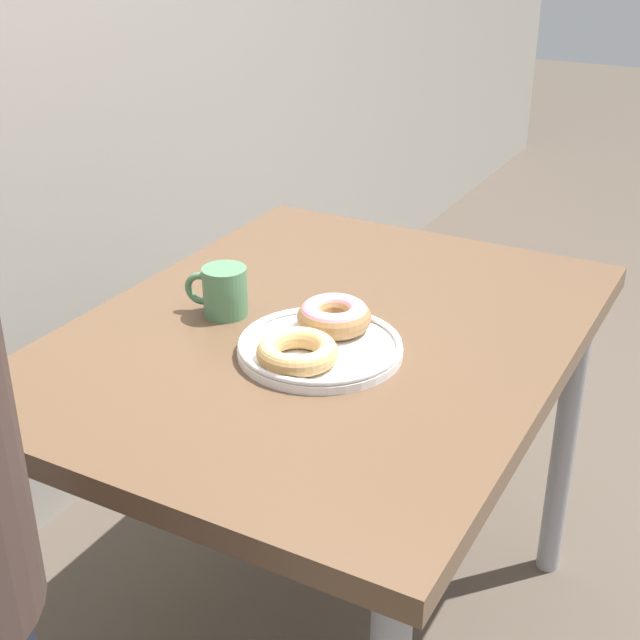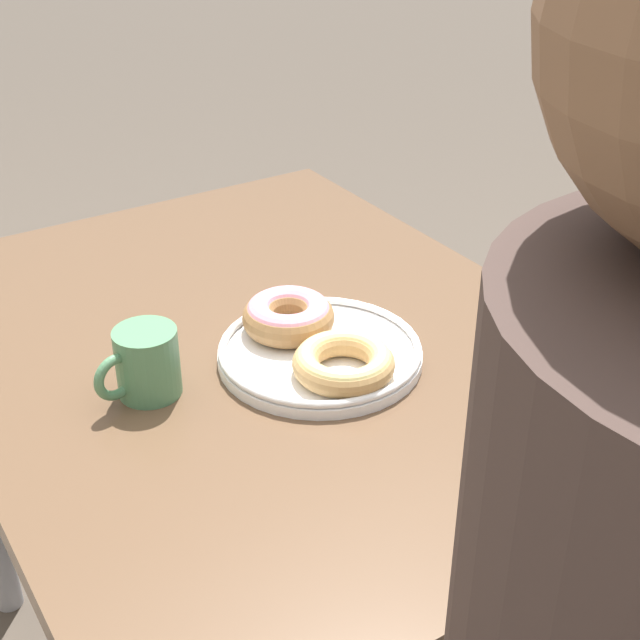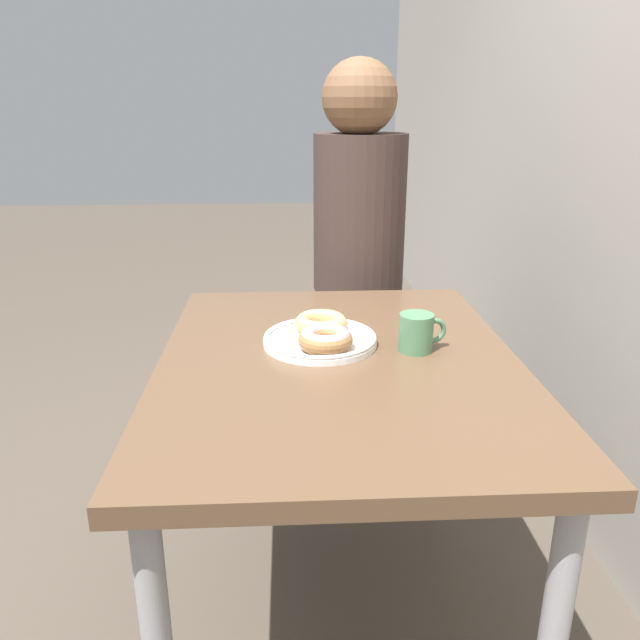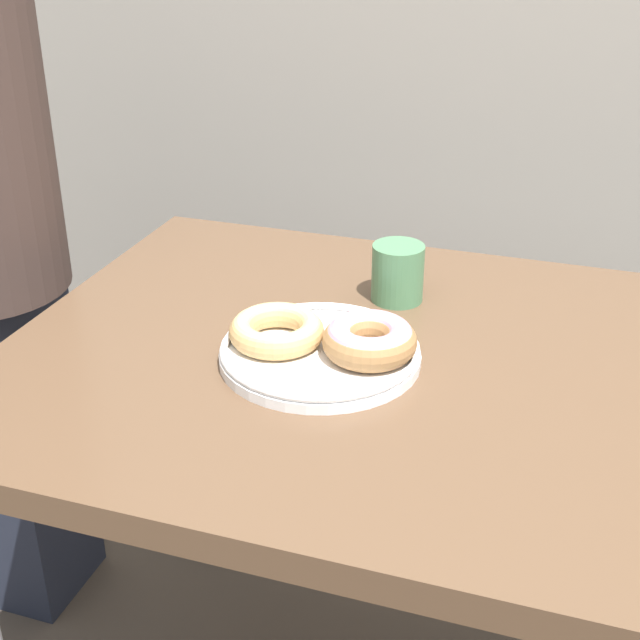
{
  "view_description": "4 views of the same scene",
  "coord_description": "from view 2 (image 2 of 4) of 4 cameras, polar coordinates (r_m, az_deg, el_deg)",
  "views": [
    {
      "loc": [
        -1.19,
        -0.32,
        1.4
      ],
      "look_at": [
        -0.09,
        0.28,
        0.79
      ],
      "focal_mm": 50.0,
      "sensor_mm": 36.0,
      "label": 1
    },
    {
      "loc": [
        -0.91,
        0.8,
        1.35
      ],
      "look_at": [
        -0.09,
        0.28,
        0.79
      ],
      "focal_mm": 50.0,
      "sensor_mm": 36.0,
      "label": 2
    },
    {
      "loc": [
        1.27,
        0.21,
        1.27
      ],
      "look_at": [
        -0.09,
        0.28,
        0.79
      ],
      "focal_mm": 35.0,
      "sensor_mm": 36.0,
      "label": 3
    },
    {
      "loc": [
        0.24,
        -0.69,
        1.31
      ],
      "look_at": [
        -0.09,
        0.28,
        0.79
      ],
      "focal_mm": 50.0,
      "sensor_mm": 36.0,
      "label": 4
    }
  ],
  "objects": [
    {
      "name": "ground_plane",
      "position": [
        1.82,
        6.37,
        -18.32
      ],
      "size": [
        14.0,
        14.0,
        0.0
      ],
      "primitive_type": "plane",
      "color": "#4C4238"
    },
    {
      "name": "dining_table",
      "position": [
        1.25,
        -3.6,
        -4.49
      ],
      "size": [
        1.03,
        0.79,
        0.73
      ],
      "color": "brown",
      "rests_on": "ground_plane"
    },
    {
      "name": "donut_plate",
      "position": [
        1.14,
        -0.26,
        -1.49
      ],
      "size": [
        0.3,
        0.26,
        0.06
      ],
      "color": "white",
      "rests_on": "dining_table"
    },
    {
      "name": "coffee_mug",
      "position": [
        1.09,
        -11.12,
        -2.69
      ],
      "size": [
        0.08,
        0.11,
        0.09
      ],
      "color": "#4C7F56",
      "rests_on": "dining_table"
    }
  ]
}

